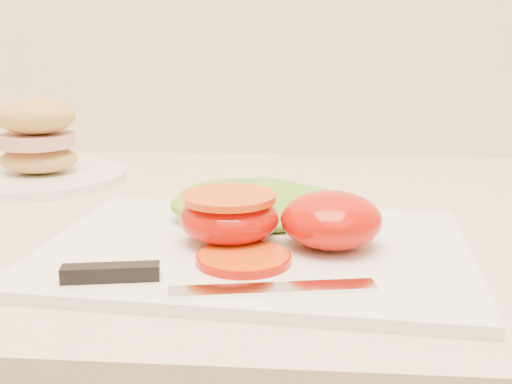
{
  "coord_description": "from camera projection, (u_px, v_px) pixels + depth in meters",
  "views": [
    {
      "loc": [
        -0.37,
        1.01,
        1.12
      ],
      "look_at": [
        -0.42,
        1.55,
        0.99
      ],
      "focal_mm": 45.0,
      "sensor_mm": 36.0,
      "label": 1
    }
  ],
  "objects": [
    {
      "name": "tomato_half_cut",
      "position": [
        229.0,
        216.0,
        0.56
      ],
      "size": [
        0.09,
        0.09,
        0.04
      ],
      "color": "#B21306",
      "rests_on": "cutting_board"
    },
    {
      "name": "lettuce_leaf_1",
      "position": [
        299.0,
        207.0,
        0.63
      ],
      "size": [
        0.12,
        0.09,
        0.03
      ],
      "primitive_type": "ellipsoid",
      "rotation": [
        0.0,
        0.0,
        0.08
      ],
      "color": "#6DAF2E",
      "rests_on": "cutting_board"
    },
    {
      "name": "lettuce_leaf_0",
      "position": [
        253.0,
        204.0,
        0.63
      ],
      "size": [
        0.18,
        0.13,
        0.03
      ],
      "primitive_type": "ellipsoid",
      "rotation": [
        0.0,
        0.0,
        0.17
      ],
      "color": "#6DAF2E",
      "rests_on": "cutting_board"
    },
    {
      "name": "cutting_board",
      "position": [
        255.0,
        250.0,
        0.56
      ],
      "size": [
        0.39,
        0.29,
        0.01
      ],
      "primitive_type": "cube",
      "rotation": [
        0.0,
        0.0,
        -0.08
      ],
      "color": "white",
      "rests_on": "counter"
    },
    {
      "name": "sandwich_plate",
      "position": [
        39.0,
        153.0,
        0.82
      ],
      "size": [
        0.22,
        0.22,
        0.11
      ],
      "rotation": [
        0.0,
        0.0,
        0.43
      ],
      "color": "white",
      "rests_on": "counter"
    },
    {
      "name": "knife",
      "position": [
        173.0,
        279.0,
        0.47
      ],
      "size": [
        0.24,
        0.05,
        0.01
      ],
      "rotation": [
        0.0,
        0.0,
        0.18
      ],
      "color": "silver",
      "rests_on": "cutting_board"
    },
    {
      "name": "tomato_half_dome",
      "position": [
        331.0,
        220.0,
        0.55
      ],
      "size": [
        0.09,
        0.09,
        0.05
      ],
      "primitive_type": "ellipsoid",
      "color": "#B21306",
      "rests_on": "cutting_board"
    },
    {
      "name": "tomato_slice_0",
      "position": [
        244.0,
        258.0,
        0.52
      ],
      "size": [
        0.07,
        0.07,
        0.01
      ],
      "primitive_type": "cylinder",
      "color": "#CC480F",
      "rests_on": "cutting_board"
    }
  ]
}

